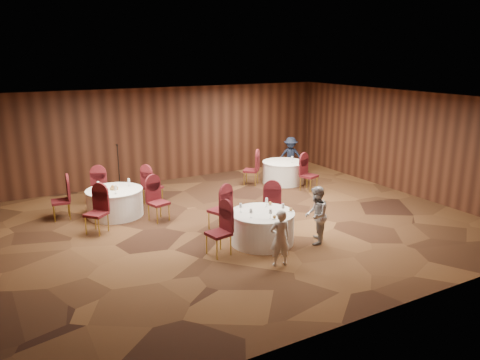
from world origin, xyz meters
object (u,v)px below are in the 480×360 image
table_left (115,202)px  woman_b (316,215)px  man_c (291,156)px  table_main (262,227)px  table_right (283,172)px  woman_a (280,238)px  mic_stand (120,183)px

table_left → woman_b: size_ratio=1.11×
man_c → table_left: bearing=-128.0°
table_main → table_right: same height
table_main → woman_a: woman_a is taller
woman_b → mic_stand: bearing=-109.1°
mic_stand → man_c: (6.20, -0.13, 0.20)m
table_right → woman_b: woman_b is taller
woman_b → table_main: bearing=-78.0°
man_c → woman_b: bearing=-78.9°
mic_stand → table_main: bearing=-68.5°
table_right → table_left: bearing=-174.7°
mic_stand → man_c: bearing=-1.2°
man_c → table_main: bearing=-90.0°
table_right → woman_a: woman_a is taller
table_left → woman_b: 5.51m
mic_stand → woman_b: mic_stand is taller
table_left → man_c: (6.73, 1.32, 0.32)m
table_left → woman_b: (3.58, -4.18, 0.31)m
table_right → woman_a: bearing=-124.9°
man_c → table_right: bearing=-96.1°
table_right → mic_stand: size_ratio=0.85×
table_left → man_c: 6.87m
table_right → woman_b: bearing=-116.1°
mic_stand → woman_b: 6.41m
woman_b → man_c: 6.34m
table_main → table_right: size_ratio=1.06×
mic_stand → woman_a: size_ratio=1.39×
table_right → man_c: size_ratio=1.03×
table_main → woman_b: (1.07, -0.63, 0.31)m
man_c → mic_stand: bearing=-140.3°
table_left → woman_b: woman_b is taller
table_left → mic_stand: size_ratio=0.90×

